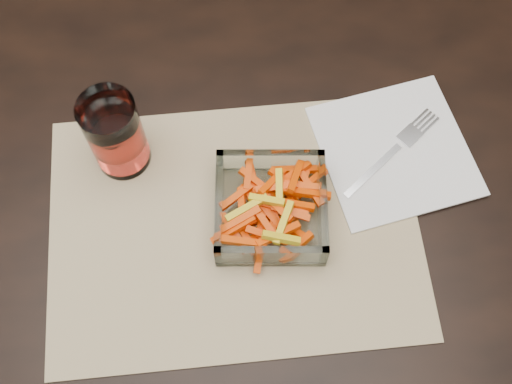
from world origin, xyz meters
TOP-DOWN VIEW (x-y plane):
  - dining_table at (0.00, 0.00)m, footprint 1.60×0.90m
  - placemat at (0.04, 0.05)m, footprint 0.47×0.36m
  - glass_bowl at (0.08, 0.06)m, footprint 0.14×0.14m
  - tumbler at (-0.10, 0.15)m, footprint 0.07×0.07m
  - napkin at (0.24, 0.15)m, footprint 0.22×0.22m
  - fork at (0.24, 0.14)m, footprint 0.14×0.12m

SIDE VIEW (x-z plane):
  - dining_table at x=0.00m, z-range 0.29..1.04m
  - placemat at x=0.04m, z-range 0.75..0.75m
  - napkin at x=0.24m, z-range 0.75..0.76m
  - fork at x=0.24m, z-range 0.76..0.76m
  - glass_bowl at x=0.08m, z-range 0.75..0.80m
  - tumbler at x=-0.10m, z-range 0.75..0.87m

